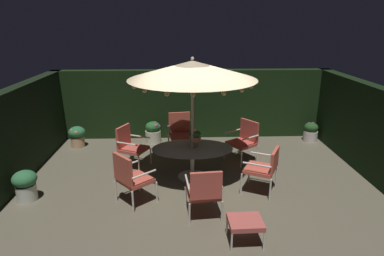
% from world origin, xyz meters
% --- Properties ---
extents(ground_plane, '(8.10, 6.58, 0.02)m').
position_xyz_m(ground_plane, '(0.00, 0.00, -0.01)').
color(ground_plane, brown).
extents(hedge_backdrop_rear, '(8.10, 0.30, 2.02)m').
position_xyz_m(hedge_backdrop_rear, '(0.00, 3.14, 1.01)').
color(hedge_backdrop_rear, black).
rests_on(hedge_backdrop_rear, ground_plane).
extents(hedge_backdrop_left, '(0.30, 6.58, 2.02)m').
position_xyz_m(hedge_backdrop_left, '(-3.90, 0.00, 1.01)').
color(hedge_backdrop_left, black).
rests_on(hedge_backdrop_left, ground_plane).
extents(hedge_backdrop_right, '(0.30, 6.58, 2.02)m').
position_xyz_m(hedge_backdrop_right, '(3.90, 0.00, 1.01)').
color(hedge_backdrop_right, black).
rests_on(hedge_backdrop_right, ground_plane).
extents(patio_dining_table, '(1.79, 1.20, 0.71)m').
position_xyz_m(patio_dining_table, '(-0.10, 0.33, 0.57)').
color(patio_dining_table, silver).
rests_on(patio_dining_table, ground_plane).
extents(patio_umbrella, '(2.67, 2.67, 2.67)m').
position_xyz_m(patio_umbrella, '(-0.10, 0.33, 2.41)').
color(patio_umbrella, silver).
rests_on(patio_umbrella, ground_plane).
extents(centerpiece_planter, '(0.26, 0.26, 0.39)m').
position_xyz_m(centerpiece_planter, '(-0.04, 0.42, 0.94)').
color(centerpiece_planter, tan).
rests_on(centerpiece_planter, patio_dining_table).
extents(patio_chair_north, '(0.83, 0.83, 1.03)m').
position_xyz_m(patio_chair_north, '(-1.31, -0.74, 0.58)').
color(patio_chair_north, silver).
rests_on(patio_chair_north, ground_plane).
extents(patio_chair_northeast, '(0.66, 0.69, 0.97)m').
position_xyz_m(patio_chair_northeast, '(0.04, -1.28, 0.55)').
color(patio_chair_northeast, silver).
rests_on(patio_chair_northeast, ground_plane).
extents(patio_chair_east, '(0.82, 0.82, 0.96)m').
position_xyz_m(patio_chair_east, '(1.33, -0.39, 0.57)').
color(patio_chair_east, silver).
rests_on(patio_chair_east, ground_plane).
extents(patio_chair_southeast, '(0.84, 0.85, 1.02)m').
position_xyz_m(patio_chair_southeast, '(1.23, 1.25, 0.58)').
color(patio_chair_southeast, beige).
rests_on(patio_chair_southeast, ground_plane).
extents(patio_chair_south, '(0.72, 0.70, 1.04)m').
position_xyz_m(patio_chair_south, '(-0.36, 1.94, 0.58)').
color(patio_chair_south, silver).
rests_on(patio_chair_south, ground_plane).
extents(patio_chair_southwest, '(0.79, 0.78, 0.99)m').
position_xyz_m(patio_chair_southwest, '(-1.57, 1.01, 0.56)').
color(patio_chair_southwest, silver).
rests_on(patio_chair_southwest, ground_plane).
extents(ottoman_footrest, '(0.55, 0.48, 0.40)m').
position_xyz_m(ottoman_footrest, '(0.63, -1.99, 0.35)').
color(ottoman_footrest, silver).
rests_on(ottoman_footrest, ground_plane).
extents(potted_plant_left_far, '(0.46, 0.46, 0.62)m').
position_xyz_m(potted_plant_left_far, '(-3.39, -0.53, 0.34)').
color(potted_plant_left_far, silver).
rests_on(potted_plant_left_far, ground_plane).
extents(potted_plant_right_near, '(0.46, 0.46, 0.58)m').
position_xyz_m(potted_plant_right_near, '(-3.23, 2.36, 0.32)').
color(potted_plant_right_near, tan).
rests_on(potted_plant_right_near, ground_plane).
extents(potted_plant_back_center, '(0.40, 0.40, 0.55)m').
position_xyz_m(potted_plant_back_center, '(3.45, 2.58, 0.28)').
color(potted_plant_back_center, beige).
rests_on(potted_plant_back_center, ground_plane).
extents(potted_plant_front_corner, '(0.45, 0.45, 0.61)m').
position_xyz_m(potted_plant_front_corner, '(-1.15, 2.66, 0.31)').
color(potted_plant_front_corner, beige).
rests_on(potted_plant_front_corner, ground_plane).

